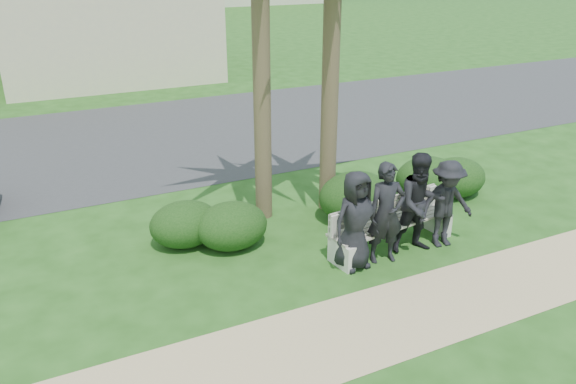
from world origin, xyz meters
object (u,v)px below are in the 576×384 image
at_px(man_c, 420,203).
at_px(man_d, 446,204).
at_px(man_a, 355,221).
at_px(man_b, 386,213).
at_px(park_bench, 392,228).

xyz_separation_m(man_c, man_d, (0.53, -0.04, -0.10)).
relative_size(man_a, man_b, 0.96).
distance_m(man_a, man_b, 0.56).
height_order(park_bench, man_c, man_c).
xyz_separation_m(man_b, man_d, (1.23, -0.01, -0.08)).
relative_size(park_bench, man_d, 1.57).
bearing_deg(park_bench, man_a, -171.02).
distance_m(park_bench, man_b, 0.68).
xyz_separation_m(man_a, man_c, (1.26, -0.00, 0.05)).
bearing_deg(man_d, man_c, -176.79).
xyz_separation_m(park_bench, man_a, (-0.93, -0.27, 0.45)).
distance_m(park_bench, man_d, 1.01).
distance_m(man_b, man_c, 0.71).
distance_m(man_a, man_c, 1.27).
height_order(man_b, man_d, man_b).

